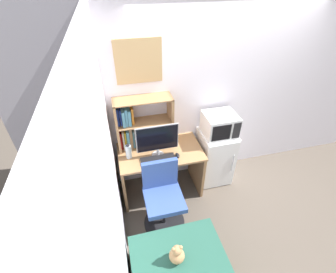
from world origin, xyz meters
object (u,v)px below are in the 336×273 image
object	(u,v)px
teddy_bear	(177,254)
wall_corkboard	(139,61)
keyboard	(158,159)
microwave	(220,124)
desk_chair	(163,200)
computer_mouse	(177,155)
hutch_bookshelf	(136,123)
mini_fridge	(215,156)
water_bottle	(129,151)
monitor	(157,139)

from	to	relation	value
teddy_bear	wall_corkboard	distance (m)	2.13
keyboard	microwave	world-z (taller)	microwave
desk_chair	wall_corkboard	bearing A→B (deg)	95.15
teddy_bear	wall_corkboard	world-z (taller)	wall_corkboard
keyboard	computer_mouse	bearing A→B (deg)	0.23
microwave	hutch_bookshelf	bearing A→B (deg)	173.20
desk_chair	teddy_bear	size ratio (longest dim) A/B	3.94
teddy_bear	microwave	bearing A→B (deg)	53.80
mini_fridge	wall_corkboard	bearing A→B (deg)	166.39
computer_mouse	mini_fridge	xyz separation A→B (m)	(0.67, 0.23, -0.36)
hutch_bookshelf	wall_corkboard	bearing A→B (deg)	44.69
teddy_bear	wall_corkboard	bearing A→B (deg)	91.42
mini_fridge	teddy_bear	distance (m)	1.68
microwave	wall_corkboard	world-z (taller)	wall_corkboard
wall_corkboard	keyboard	bearing A→B (deg)	-78.39
keyboard	computer_mouse	world-z (taller)	computer_mouse
keyboard	water_bottle	bearing A→B (deg)	158.15
hutch_bookshelf	monitor	xyz separation A→B (m)	(0.23, -0.28, -0.10)
mini_fridge	microwave	bearing A→B (deg)	90.05
monitor	teddy_bear	distance (m)	1.32
desk_chair	teddy_bear	distance (m)	0.77
computer_mouse	water_bottle	world-z (taller)	water_bottle
keyboard	teddy_bear	xyz separation A→B (m)	(-0.06, -1.13, -0.27)
water_bottle	wall_corkboard	bearing A→B (deg)	52.53
wall_corkboard	water_bottle	bearing A→B (deg)	-127.47
computer_mouse	desk_chair	xyz separation A→B (m)	(-0.29, -0.36, -0.38)
hutch_bookshelf	keyboard	xyz separation A→B (m)	(0.21, -0.37, -0.36)
computer_mouse	desk_chair	bearing A→B (deg)	-128.20
water_bottle	desk_chair	xyz separation A→B (m)	(0.33, -0.51, -0.46)
computer_mouse	wall_corkboard	bearing A→B (deg)	127.17
hutch_bookshelf	monitor	bearing A→B (deg)	-50.90
hutch_bookshelf	water_bottle	bearing A→B (deg)	-122.89
microwave	desk_chair	size ratio (longest dim) A/B	0.47
monitor	mini_fridge	world-z (taller)	monitor
mini_fridge	monitor	bearing A→B (deg)	-171.17
keyboard	desk_chair	size ratio (longest dim) A/B	0.48
hutch_bookshelf	desk_chair	world-z (taller)	hutch_bookshelf
mini_fridge	wall_corkboard	xyz separation A→B (m)	(-1.03, 0.25, 1.48)
microwave	wall_corkboard	xyz separation A→B (m)	(-1.03, 0.25, 0.89)
hutch_bookshelf	mini_fridge	bearing A→B (deg)	-6.94
keyboard	microwave	distance (m)	0.99
hutch_bookshelf	keyboard	world-z (taller)	hutch_bookshelf
teddy_bear	computer_mouse	bearing A→B (deg)	74.01
water_bottle	desk_chair	world-z (taller)	water_bottle
computer_mouse	water_bottle	bearing A→B (deg)	167.13
computer_mouse	microwave	distance (m)	0.75
wall_corkboard	microwave	bearing A→B (deg)	-13.45
hutch_bookshelf	computer_mouse	xyz separation A→B (m)	(0.47, -0.37, -0.35)
water_bottle	microwave	distance (m)	1.30
computer_mouse	microwave	xyz separation A→B (m)	(0.67, 0.23, 0.23)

